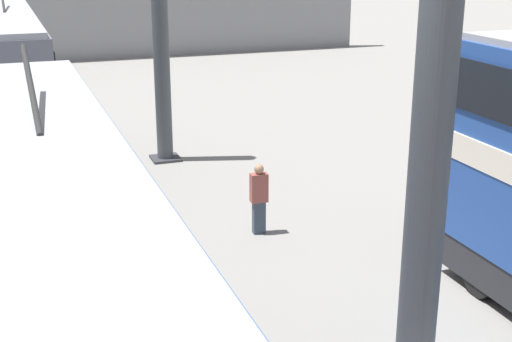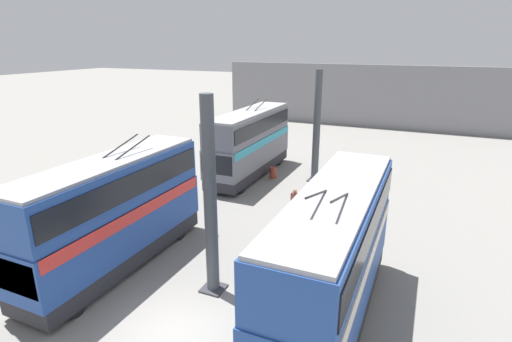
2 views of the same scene
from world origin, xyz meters
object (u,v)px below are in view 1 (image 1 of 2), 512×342
(bus_right_far, at_px, (0,90))
(oil_drum, at_px, (74,162))
(bus_right_near, at_px, (26,340))
(person_aisle_midway, at_px, (259,197))

(bus_right_far, xyz_separation_m, oil_drum, (0.10, -1.92, -2.43))
(bus_right_near, bearing_deg, person_aisle_midway, -34.57)
(bus_right_near, relative_size, oil_drum, 11.67)
(bus_right_near, relative_size, person_aisle_midway, 5.50)
(person_aisle_midway, bearing_deg, bus_right_near, -31.87)
(person_aisle_midway, distance_m, oil_drum, 7.33)
(person_aisle_midway, xyz_separation_m, oil_drum, (6.24, 3.80, -0.53))
(bus_right_far, relative_size, oil_drum, 12.21)
(bus_right_far, distance_m, oil_drum, 3.10)
(bus_right_near, height_order, oil_drum, bus_right_near)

